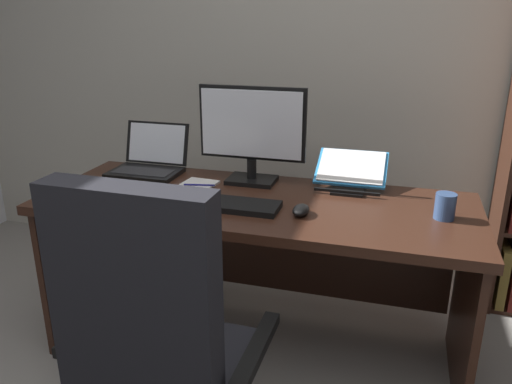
# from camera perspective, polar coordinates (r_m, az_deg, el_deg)

# --- Properties ---
(wall_back) EXTENTS (5.29, 0.12, 2.73)m
(wall_back) POSITION_cam_1_polar(r_m,az_deg,el_deg) (2.96, 7.72, 17.08)
(wall_back) COLOR beige
(wall_back) RESTS_ON ground
(desk) EXTENTS (1.82, 0.70, 0.74)m
(desk) POSITION_cam_1_polar(r_m,az_deg,el_deg) (2.27, 0.48, -4.85)
(desk) COLOR #381E14
(desk) RESTS_ON ground
(office_chair) EXTENTS (0.62, 0.60, 1.08)m
(office_chair) POSITION_cam_1_polar(r_m,az_deg,el_deg) (1.67, -10.78, -18.80)
(office_chair) COLOR black
(office_chair) RESTS_ON ground
(monitor) EXTENTS (0.49, 0.16, 0.44)m
(monitor) POSITION_cam_1_polar(r_m,az_deg,el_deg) (2.29, -0.46, 6.49)
(monitor) COLOR black
(monitor) RESTS_ON desk
(laptop) EXTENTS (0.33, 0.29, 0.23)m
(laptop) POSITION_cam_1_polar(r_m,az_deg,el_deg) (2.54, -11.98, 3.27)
(laptop) COLOR black
(laptop) RESTS_ON desk
(keyboard) EXTENTS (0.42, 0.15, 0.02)m
(keyboard) POSITION_cam_1_polar(r_m,az_deg,el_deg) (2.04, -3.19, -1.40)
(keyboard) COLOR black
(keyboard) RESTS_ON desk
(computer_mouse) EXTENTS (0.06, 0.10, 0.04)m
(computer_mouse) POSITION_cam_1_polar(r_m,az_deg,el_deg) (1.97, 5.09, -2.05)
(computer_mouse) COLOR black
(computer_mouse) RESTS_ON desk
(reading_stand_with_book) EXTENTS (0.31, 0.28, 0.14)m
(reading_stand_with_book) POSITION_cam_1_polar(r_m,az_deg,el_deg) (2.31, 10.65, 2.35)
(reading_stand_with_book) COLOR black
(reading_stand_with_book) RESTS_ON desk
(open_binder) EXTENTS (0.46, 0.36, 0.02)m
(open_binder) POSITION_cam_1_polar(r_m,az_deg,el_deg) (2.22, -16.30, -0.47)
(open_binder) COLOR yellow
(open_binder) RESTS_ON desk
(notepad) EXTENTS (0.17, 0.22, 0.01)m
(notepad) POSITION_cam_1_polar(r_m,az_deg,el_deg) (2.29, -6.87, 0.63)
(notepad) COLOR white
(notepad) RESTS_ON desk
(pen) EXTENTS (0.14, 0.03, 0.01)m
(pen) POSITION_cam_1_polar(r_m,az_deg,el_deg) (2.28, -6.42, 0.80)
(pen) COLOR navy
(pen) RESTS_ON notepad
(coffee_mug) EXTENTS (0.08, 0.08, 0.10)m
(coffee_mug) POSITION_cam_1_polar(r_m,az_deg,el_deg) (2.04, 20.54, -1.51)
(coffee_mug) COLOR #334C7A
(coffee_mug) RESTS_ON desk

